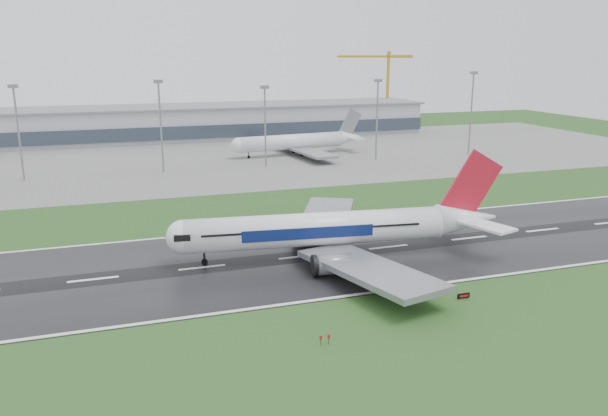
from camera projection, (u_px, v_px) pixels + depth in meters
name	position (u px, v px, depth m)	size (l,w,h in m)	color
ground	(300.00, 257.00, 121.08)	(520.00, 520.00, 0.00)	#204519
runway	(300.00, 257.00, 121.07)	(400.00, 45.00, 0.10)	black
apron	(203.00, 158.00, 235.88)	(400.00, 130.00, 0.08)	slate
terminal	(183.00, 123.00, 289.10)	(240.00, 36.00, 15.00)	#9A9DA5
main_airliner	(340.00, 208.00, 118.94)	(68.54, 65.28, 20.24)	white
parked_airliner	(297.00, 134.00, 241.13)	(58.94, 54.87, 17.27)	silver
tower_crane	(388.00, 89.00, 335.10)	(42.00, 2.29, 41.69)	#C08C19
runway_sign	(463.00, 296.00, 100.29)	(2.30, 0.26, 1.04)	black
floodmast_1	(19.00, 135.00, 190.15)	(0.64, 0.64, 29.73)	gray
floodmast_2	(161.00, 129.00, 203.64)	(0.64, 0.64, 30.54)	gray
floodmast_3	(265.00, 128.00, 215.21)	(0.64, 0.64, 28.07)	gray
floodmast_4	(377.00, 121.00, 228.54)	(0.64, 0.64, 29.76)	gray
floodmast_5	(471.00, 115.00, 241.00)	(0.64, 0.64, 32.22)	gray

